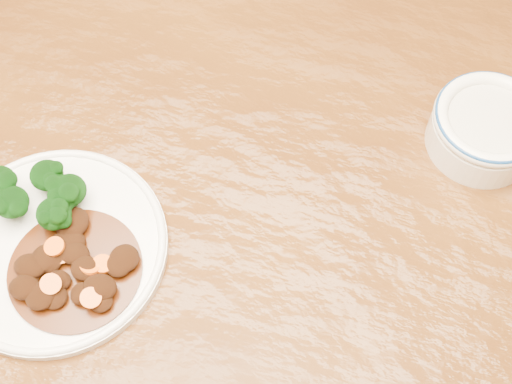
# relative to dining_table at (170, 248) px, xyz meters

# --- Properties ---
(dining_table) EXTENTS (1.59, 1.06, 0.75)m
(dining_table) POSITION_rel_dining_table_xyz_m (0.00, 0.00, 0.00)
(dining_table) COLOR #5B3310
(dining_table) RESTS_ON ground
(dinner_plate) EXTENTS (0.24, 0.24, 0.02)m
(dinner_plate) POSITION_rel_dining_table_xyz_m (-0.10, -0.06, 0.09)
(dinner_plate) COLOR white
(dinner_plate) RESTS_ON dining_table
(broccoli_florets) EXTENTS (0.11, 0.08, 0.04)m
(broccoli_florets) POSITION_rel_dining_table_xyz_m (-0.13, -0.02, 0.12)
(broccoli_florets) COLOR #679B50
(broccoli_florets) RESTS_ON dinner_plate
(mince_stew) EXTENTS (0.14, 0.14, 0.03)m
(mince_stew) POSITION_rel_dining_table_xyz_m (-0.07, -0.08, 0.10)
(mince_stew) COLOR #401D06
(mince_stew) RESTS_ON dinner_plate
(dip_bowl) EXTENTS (0.13, 0.13, 0.06)m
(dip_bowl) POSITION_rel_dining_table_xyz_m (0.33, 0.17, 0.11)
(dip_bowl) COLOR white
(dip_bowl) RESTS_ON dining_table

